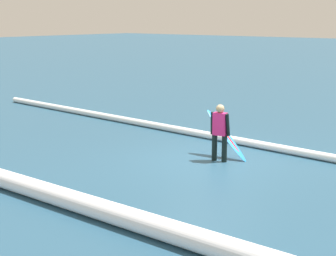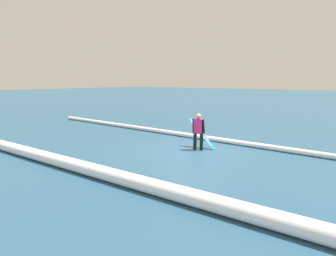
{
  "view_description": "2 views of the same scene",
  "coord_description": "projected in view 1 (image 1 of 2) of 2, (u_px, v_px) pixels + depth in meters",
  "views": [
    {
      "loc": [
        -7.34,
        10.6,
        3.68
      ],
      "look_at": [
        0.12,
        1.51,
        1.12
      ],
      "focal_mm": 54.36,
      "sensor_mm": 36.0,
      "label": 1
    },
    {
      "loc": [
        -6.15,
        9.65,
        2.85
      ],
      "look_at": [
        0.25,
        1.25,
        1.06
      ],
      "focal_mm": 30.28,
      "sensor_mm": 36.0,
      "label": 2
    }
  ],
  "objects": [
    {
      "name": "surfer",
      "position": [
        220.0,
        130.0,
        13.16
      ],
      "size": [
        0.51,
        0.26,
        1.5
      ],
      "rotation": [
        0.0,
        0.0,
        3.33
      ],
      "color": "black",
      "rests_on": "ground_plane"
    },
    {
      "name": "surfboard",
      "position": [
        226.0,
        135.0,
        13.59
      ],
      "size": [
        1.4,
        0.4,
        1.25
      ],
      "color": "#268CE5",
      "rests_on": "ground_plane"
    },
    {
      "name": "wave_crest_foreground",
      "position": [
        240.0,
        141.0,
        15.03
      ],
      "size": [
        23.79,
        0.89,
        0.22
      ],
      "primitive_type": "cylinder",
      "rotation": [
        0.0,
        1.57,
        -0.03
      ],
      "color": "white",
      "rests_on": "ground_plane"
    },
    {
      "name": "wave_crest_midground",
      "position": [
        78.0,
        202.0,
        9.79
      ],
      "size": [
        15.78,
        0.92,
        0.4
      ],
      "primitive_type": "cylinder",
      "rotation": [
        0.0,
        1.57,
        0.03
      ],
      "color": "white",
      "rests_on": "ground_plane"
    },
    {
      "name": "ground_plane",
      "position": [
        208.0,
        161.0,
        13.34
      ],
      "size": [
        163.58,
        163.58,
        0.0
      ],
      "primitive_type": "plane",
      "color": "#264E68"
    }
  ]
}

